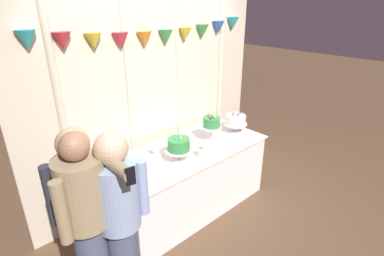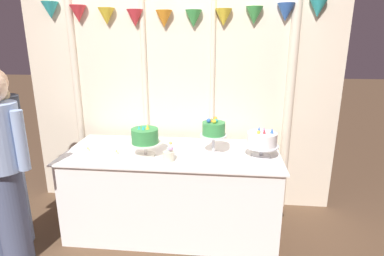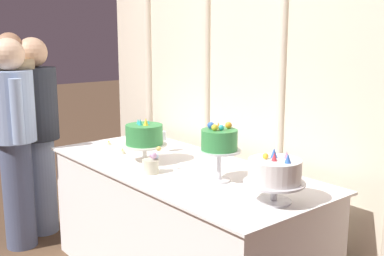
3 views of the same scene
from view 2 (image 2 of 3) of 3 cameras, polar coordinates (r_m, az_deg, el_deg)
name	(u,v)px [view 2 (image 2 of 3)]	position (r m, az deg, el deg)	size (l,w,h in m)	color
ground_plane	(172,233)	(3.16, -3.64, -18.49)	(24.00, 24.00, 0.00)	brown
draped_curtain	(182,87)	(3.28, -1.84, 7.41)	(3.23, 0.17, 2.43)	beige
cake_table	(173,191)	(3.04, -3.46, -11.28)	(1.94, 0.84, 0.79)	white
cake_display_leftmost	(145,137)	(2.77, -8.54, -1.68)	(0.29, 0.29, 0.29)	silver
cake_display_center	(214,130)	(2.76, 3.95, -0.36)	(0.24, 0.24, 0.33)	silver
cake_display_rightmost	(262,140)	(2.78, 12.55, -2.18)	(0.30, 0.30, 0.27)	silver
wine_glass	(137,135)	(3.04, -10.02, -1.29)	(0.06, 0.06, 0.14)	silver
flower_vase	(169,155)	(2.66, -4.22, -4.89)	(0.10, 0.12, 0.16)	beige
tealight_far_left	(88,150)	(3.05, -18.36, -3.76)	(0.04, 0.04, 0.03)	beige
tealight_near_left	(116,153)	(2.89, -13.57, -4.40)	(0.04, 0.04, 0.04)	beige
guest_man_dark_suit	(5,153)	(3.08, -30.85, -3.93)	(0.46, 0.46, 1.57)	#93ADD6
guest_man_pink_jacket	(3,164)	(2.81, -31.06, -5.56)	(0.48, 0.37, 1.57)	#4C5675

